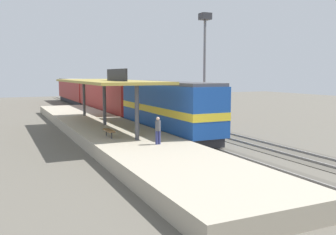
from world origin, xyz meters
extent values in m
plane|color=#5B564C|center=(2.00, 0.00, 0.00)|extent=(120.00, 120.00, 0.00)
cube|color=#4E4941|center=(0.00, 0.00, 0.02)|extent=(3.20, 110.00, 0.04)
cube|color=gray|center=(-0.72, 0.00, 0.08)|extent=(0.10, 110.00, 0.16)
cube|color=gray|center=(0.72, 0.00, 0.08)|extent=(0.10, 110.00, 0.16)
cube|color=#4E4941|center=(4.60, 0.00, 0.02)|extent=(3.20, 110.00, 0.04)
cube|color=gray|center=(3.88, 0.00, 0.08)|extent=(0.10, 110.00, 0.16)
cube|color=gray|center=(5.32, 0.00, 0.08)|extent=(0.10, 110.00, 0.16)
cube|color=#A89E89|center=(-4.60, 0.00, 0.45)|extent=(6.00, 44.00, 0.90)
cylinder|color=#47474C|center=(-4.60, -8.00, 2.70)|extent=(0.28, 0.28, 3.60)
cylinder|color=#47474C|center=(-4.60, 0.00, 2.70)|extent=(0.28, 0.28, 3.60)
cylinder|color=#47474C|center=(-4.60, 8.00, 2.70)|extent=(0.28, 0.28, 3.60)
cube|color=#A38E3D|center=(-4.60, 0.00, 4.60)|extent=(5.20, 18.00, 0.20)
cube|color=black|center=(-4.60, -3.60, 5.15)|extent=(0.12, 4.80, 0.90)
cylinder|color=#333338|center=(-6.00, -6.85, 1.11)|extent=(0.07, 0.07, 0.42)
cylinder|color=#333338|center=(-6.00, -5.55, 1.11)|extent=(0.07, 0.07, 0.42)
cube|color=brown|center=(-6.00, -6.20, 1.36)|extent=(0.44, 1.70, 0.08)
cube|color=#28282D|center=(0.00, -2.69, 0.51)|extent=(2.60, 13.60, 0.70)
cube|color=#19479E|center=(0.00, -2.69, 2.61)|extent=(2.90, 14.40, 3.50)
cube|color=#47474C|center=(0.00, -2.69, 4.48)|extent=(2.78, 14.11, 0.24)
cube|color=yellow|center=(0.00, -2.69, 2.35)|extent=(2.93, 14.43, 0.56)
cube|color=#28282D|center=(0.00, 15.31, 0.51)|extent=(2.60, 19.20, 0.70)
cube|color=maroon|center=(0.00, 15.31, 2.51)|extent=(2.90, 20.00, 3.30)
cube|color=slate|center=(0.00, 15.31, 4.28)|extent=(2.78, 19.60, 0.24)
cube|color=#28282D|center=(0.00, 36.11, 0.51)|extent=(2.60, 19.20, 0.70)
cube|color=maroon|center=(0.00, 36.11, 2.51)|extent=(2.90, 20.00, 3.30)
cube|color=slate|center=(0.00, 36.11, 4.28)|extent=(2.78, 19.60, 0.24)
cube|color=#28282D|center=(4.60, 9.65, 0.51)|extent=(2.50, 11.20, 0.70)
cube|color=brown|center=(4.60, 9.65, 2.16)|extent=(2.80, 12.00, 2.60)
cube|color=maroon|center=(4.60, 9.65, 3.58)|extent=(2.69, 11.76, 0.24)
cylinder|color=slate|center=(7.80, 4.47, 5.50)|extent=(0.28, 0.28, 11.00)
cube|color=#333338|center=(7.80, 4.47, 11.35)|extent=(1.10, 1.10, 0.70)
cylinder|color=navy|center=(-4.07, -10.03, 1.32)|extent=(0.16, 0.16, 0.84)
cylinder|color=navy|center=(-3.89, -10.03, 1.32)|extent=(0.16, 0.16, 0.84)
cylinder|color=#4C4C51|center=(-3.98, -10.03, 2.06)|extent=(0.34, 0.34, 0.64)
sphere|color=tan|center=(-3.98, -10.03, 2.50)|extent=(0.23, 0.23, 0.23)
camera|label=1|loc=(-12.89, -30.75, 5.20)|focal=39.68mm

